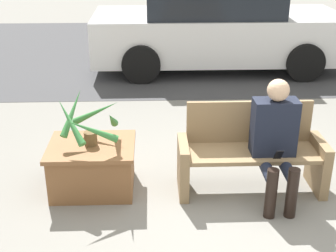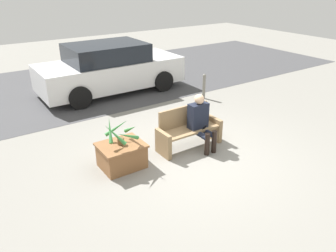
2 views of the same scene
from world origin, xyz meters
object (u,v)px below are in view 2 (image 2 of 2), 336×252
Objects in this scene: potted_plant at (120,133)px; bollard_post at (204,86)px; person_seated at (201,120)px; parked_car at (110,68)px; bench at (188,130)px; planter_box at (122,155)px.

potted_plant reaches higher than bollard_post.
potted_plant is at bearing 173.28° from person_seated.
parked_car reaches higher than potted_plant.
bench is 0.32× the size of parked_car.
planter_box is 4.31m from bollard_post.
parked_car is 5.88× the size of bollard_post.
potted_plant is at bearing -112.51° from parked_car.
person_seated reaches higher than planter_box.
bollard_post is (2.00, -2.15, -0.35)m from parked_car.
bollard_post is at bearing 48.80° from person_seated.
bollard_post reaches higher than planter_box.
planter_box is 0.47m from potted_plant.
bench is 1.70× the size of planter_box.
planter_box is (-1.55, 0.03, -0.13)m from bench.
bench reaches higher than bollard_post.
person_seated is 4.46m from parked_car.
person_seated is 0.27× the size of parked_car.
potted_plant reaches higher than bench.
potted_plant is at bearing -117.92° from planter_box.
bollard_post is at bearing -46.97° from parked_car.
parked_car is at bearing 89.66° from person_seated.
person_seated reaches higher than potted_plant.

